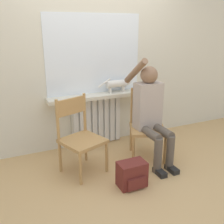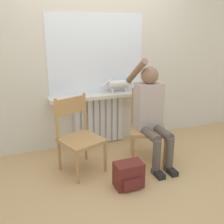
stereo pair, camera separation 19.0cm
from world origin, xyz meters
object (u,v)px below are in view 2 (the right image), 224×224
object	(u,v)px
backpack	(129,175)
cat	(121,84)
chair_right	(148,125)
person	(151,111)
chair_left	(79,135)

from	to	relation	value
backpack	cat	bearing A→B (deg)	71.51
chair_right	person	size ratio (longest dim) A/B	0.68
cat	backpack	size ratio (longest dim) A/B	1.66
chair_left	cat	xyz separation A→B (m)	(0.80, 0.61, 0.45)
cat	backpack	world-z (taller)	cat
chair_left	cat	bearing A→B (deg)	17.21
chair_right	cat	distance (m)	0.77
chair_right	person	world-z (taller)	person
person	cat	xyz separation A→B (m)	(-0.12, 0.71, 0.22)
cat	backpack	xyz separation A→B (m)	(-0.39, -1.17, -0.77)
person	chair_right	bearing A→B (deg)	79.58
chair_right	cat	world-z (taller)	cat
chair_left	person	world-z (taller)	person
cat	backpack	bearing A→B (deg)	-108.49
chair_left	person	bearing A→B (deg)	-26.42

